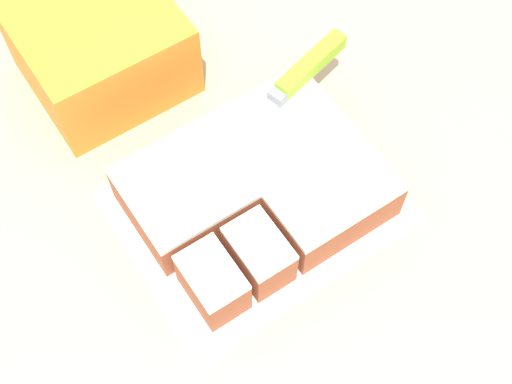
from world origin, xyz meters
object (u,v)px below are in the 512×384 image
Objects in this scene: cake at (257,189)px; knife at (299,76)px; storage_box at (101,49)px; cake_board at (256,206)px.

knife reaches higher than cake.
storage_box reaches higher than cake.
storage_box is (-0.19, 0.20, -0.02)m from knife.
storage_box is at bearing -61.91° from knife.
knife reaches higher than cake_board.
knife is at bearing -47.39° from storage_box.
storage_box is (-0.06, 0.30, 0.06)m from cake_board.
cake is 1.43× the size of storage_box.
knife is (0.12, 0.09, 0.04)m from cake.
cake reaches higher than cake_board.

